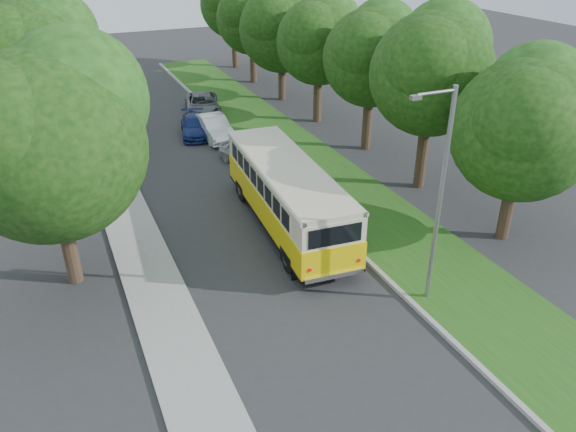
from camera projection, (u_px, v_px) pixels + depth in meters
name	position (u px, v px, depth m)	size (l,w,h in m)	color
ground	(293.00, 290.00, 21.33)	(120.00, 120.00, 0.00)	#2C2C2F
curb	(319.00, 215.00, 26.63)	(0.20, 70.00, 0.15)	gray
grass_verge	(362.00, 206.00, 27.47)	(4.50, 70.00, 0.13)	#1F5216
sidewalk	(141.00, 252.00, 23.65)	(2.20, 70.00, 0.12)	gray
treeline	(220.00, 42.00, 34.29)	(24.27, 41.91, 9.46)	#332319
lamppost_near	(439.00, 193.00, 18.77)	(1.71, 0.16, 8.00)	gray
lamppost_far	(96.00, 93.00, 30.72)	(1.71, 0.16, 7.50)	gray
warning_sign	(117.00, 158.00, 28.65)	(0.56, 0.10, 2.50)	gray
vintage_bus	(287.00, 197.00, 24.98)	(2.72, 10.58, 3.14)	yellow
car_silver	(247.00, 154.00, 32.01)	(1.61, 3.99, 1.36)	#A5A6AA
car_white	(214.00, 127.00, 35.97)	(1.55, 4.45, 1.47)	white
car_blue	(195.00, 126.00, 36.58)	(1.73, 4.25, 1.23)	navy
car_grey	(202.00, 105.00, 40.50)	(2.39, 5.19, 1.44)	#595C61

